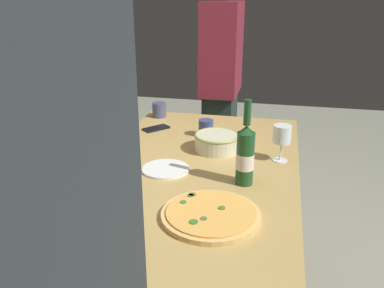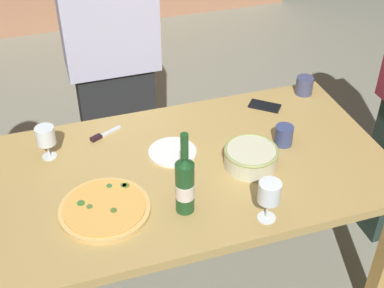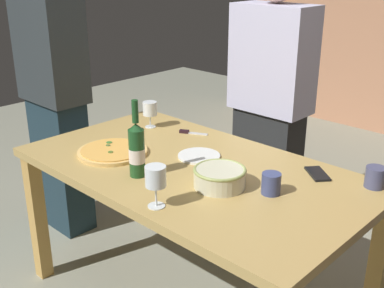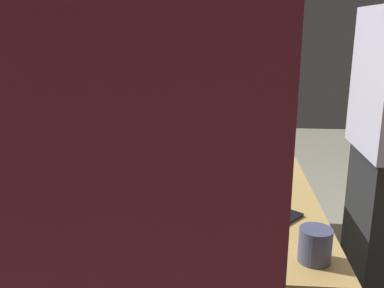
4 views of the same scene
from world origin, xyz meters
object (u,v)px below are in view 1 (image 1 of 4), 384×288
object	(u,v)px
cup_ceramic	(206,128)
wine_bottle	(245,154)
wine_glass_by_bottle	(78,200)
cell_phone	(156,128)
dining_table	(192,187)
side_plate	(166,169)
cup_amber	(159,110)
pizza_knife	(93,192)
serving_bowl	(217,141)
person_guest_left	(221,90)
wine_glass_near_pizza	(282,135)
pizza	(211,214)

from	to	relation	value
cup_ceramic	wine_bottle	bearing A→B (deg)	-153.70
wine_glass_by_bottle	cell_phone	world-z (taller)	wine_glass_by_bottle
dining_table	side_plate	xyz separation A→B (m)	(-0.05, 0.10, 0.10)
cup_amber	side_plate	world-z (taller)	cup_amber
dining_table	cup_amber	distance (m)	0.79
wine_bottle	pizza_knife	bearing A→B (deg)	111.20
side_plate	cup_ceramic	bearing A→B (deg)	-9.95
dining_table	serving_bowl	bearing A→B (deg)	-17.60
cup_amber	dining_table	bearing A→B (deg)	-152.13
wine_bottle	person_guest_left	bearing A→B (deg)	13.21
serving_bowl	wine_glass_near_pizza	world-z (taller)	wine_glass_near_pizza
cup_ceramic	pizza_knife	bearing A→B (deg)	158.38
wine_glass_near_pizza	side_plate	size ratio (longest dim) A/B	0.82
pizza	wine_bottle	xyz separation A→B (m)	(0.28, -0.08, 0.11)
wine_glass_near_pizza	wine_glass_by_bottle	world-z (taller)	wine_glass_near_pizza
side_plate	pizza	bearing A→B (deg)	-142.21
pizza	person_guest_left	bearing A→B (deg)	8.00
wine_bottle	cup_amber	world-z (taller)	wine_bottle
side_plate	wine_glass_by_bottle	bearing A→B (deg)	165.05
cup_amber	cup_ceramic	bearing A→B (deg)	-128.67
dining_table	serving_bowl	size ratio (longest dim) A/B	7.31
pizza_knife	wine_glass_near_pizza	bearing A→B (deg)	-54.90
wine_glass_by_bottle	cup_ceramic	size ratio (longest dim) A/B	1.67
wine_bottle	wine_glass_by_bottle	xyz separation A→B (m)	(-0.44, 0.47, -0.02)
cell_phone	cup_amber	bearing A→B (deg)	-37.11
serving_bowl	person_guest_left	world-z (taller)	person_guest_left
wine_glass_near_pizza	cell_phone	world-z (taller)	wine_glass_near_pizza
wine_bottle	wine_glass_near_pizza	distance (m)	0.30
cup_ceramic	pizza	bearing A→B (deg)	-167.65
serving_bowl	pizza_knife	world-z (taller)	serving_bowl
pizza	wine_glass_by_bottle	world-z (taller)	wine_glass_by_bottle
wine_glass_by_bottle	cup_amber	size ratio (longest dim) A/B	1.66
wine_glass_near_pizza	wine_glass_by_bottle	xyz separation A→B (m)	(-0.71, 0.60, -0.02)
wine_bottle	wine_glass_by_bottle	distance (m)	0.64
serving_bowl	side_plate	distance (m)	0.33
wine_glass_by_bottle	pizza_knife	distance (m)	0.26
pizza	serving_bowl	distance (m)	0.61
serving_bowl	wine_glass_by_bottle	world-z (taller)	wine_glass_by_bottle
wine_bottle	pizza	bearing A→B (deg)	164.03
wine_bottle	serving_bowl	bearing A→B (deg)	26.49
wine_glass_near_pizza	person_guest_left	bearing A→B (deg)	23.21
wine_glass_near_pizza	side_plate	distance (m)	0.53
cup_ceramic	cell_phone	world-z (taller)	cup_ceramic
dining_table	pizza_knife	world-z (taller)	pizza_knife
cup_amber	person_guest_left	xyz separation A→B (m)	(0.48, -0.30, 0.03)
dining_table	wine_glass_by_bottle	world-z (taller)	wine_glass_by_bottle
person_guest_left	serving_bowl	bearing A→B (deg)	5.01
wine_bottle	cup_amber	bearing A→B (deg)	37.11
serving_bowl	cell_phone	xyz separation A→B (m)	(0.23, 0.38, -0.04)
cell_phone	pizza	bearing A→B (deg)	158.44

